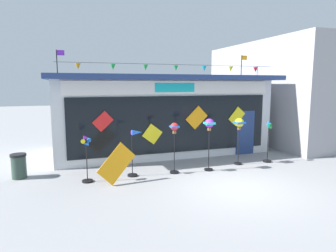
{
  "coord_description": "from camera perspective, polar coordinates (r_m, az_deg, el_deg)",
  "views": [
    {
      "loc": [
        -4.91,
        -7.68,
        3.21
      ],
      "look_at": [
        -1.19,
        3.14,
        1.58
      ],
      "focal_mm": 31.55,
      "sensor_mm": 36.0,
      "label": 1
    }
  ],
  "objects": [
    {
      "name": "ground_plane",
      "position": [
        9.66,
        13.1,
        -11.48
      ],
      "size": [
        80.0,
        80.0,
        0.0
      ],
      "primitive_type": "plane",
      "color": "gray"
    },
    {
      "name": "kite_shop_building",
      "position": [
        14.32,
        -1.69,
        2.52
      ],
      "size": [
        9.99,
        5.05,
        4.69
      ],
      "color": "silver",
      "rests_on": "ground_plane"
    },
    {
      "name": "wind_spinner_far_left",
      "position": [
        10.01,
        -15.45,
        -5.64
      ],
      "size": [
        0.36,
        0.36,
        1.56
      ],
      "color": "black",
      "rests_on": "ground_plane"
    },
    {
      "name": "wind_spinner_left",
      "position": [
        10.35,
        -6.39,
        -4.2
      ],
      "size": [
        0.55,
        0.35,
        1.64
      ],
      "color": "black",
      "rests_on": "ground_plane"
    },
    {
      "name": "wind_spinner_center_left",
      "position": [
        10.54,
        1.24,
        -1.93
      ],
      "size": [
        0.33,
        0.33,
        1.84
      ],
      "color": "black",
      "rests_on": "ground_plane"
    },
    {
      "name": "wind_spinner_center_right",
      "position": [
        10.95,
        7.97,
        -0.63
      ],
      "size": [
        0.34,
        0.34,
        1.95
      ],
      "color": "black",
      "rests_on": "ground_plane"
    },
    {
      "name": "wind_spinner_right",
      "position": [
        12.0,
        13.59,
        -0.13
      ],
      "size": [
        0.37,
        0.37,
        1.88
      ],
      "color": "black",
      "rests_on": "ground_plane"
    },
    {
      "name": "wind_spinner_far_right",
      "position": [
        12.81,
        18.83,
        -2.56
      ],
      "size": [
        0.35,
        0.35,
        1.71
      ],
      "color": "black",
      "rests_on": "ground_plane"
    },
    {
      "name": "trash_bin",
      "position": [
        11.38,
        -26.86,
        -6.9
      ],
      "size": [
        0.52,
        0.52,
        0.85
      ],
      "color": "#2D4238",
      "rests_on": "ground_plane"
    },
    {
      "name": "display_kite_on_ground",
      "position": [
        9.73,
        -9.91,
        -7.17
      ],
      "size": [
        1.32,
        0.38,
        1.32
      ],
      "primitive_type": "cube",
      "rotation": [
        -0.29,
        0.79,
        0.0
      ],
      "color": "orange",
      "rests_on": "ground_plane"
    },
    {
      "name": "neighbour_building",
      "position": [
        19.62,
        24.39,
        6.05
      ],
      "size": [
        7.49,
        9.07,
        5.5
      ],
      "primitive_type": "cube",
      "color": "#99999E",
      "rests_on": "ground_plane"
    }
  ]
}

